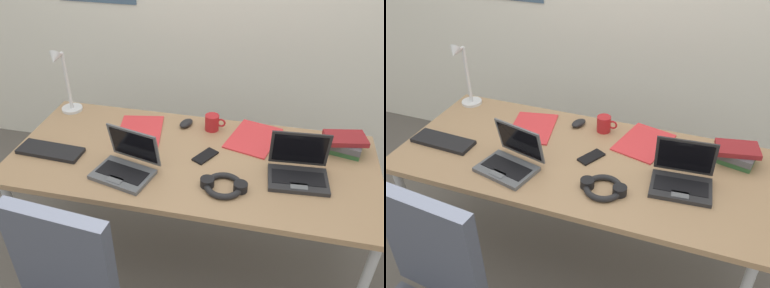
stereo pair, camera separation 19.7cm
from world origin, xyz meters
TOP-DOWN VIEW (x-y plane):
  - ground_plane at (0.00, 0.00)m, footprint 12.00×12.00m
  - desk at (0.00, 0.00)m, footprint 1.80×0.80m
  - desk_lamp at (-0.80, 0.28)m, footprint 0.12×0.18m
  - laptop_by_keyboard at (-0.27, -0.18)m, footprint 0.31×0.28m
  - laptop_front_right at (0.51, -0.04)m, footprint 0.28×0.23m
  - external_keyboard at (-0.70, -0.12)m, footprint 0.34×0.14m
  - computer_mouse at (-0.10, 0.28)m, footprint 0.09×0.11m
  - cell_phone at (0.06, 0.02)m, footprint 0.12×0.15m
  - headphones at (0.19, -0.20)m, footprint 0.21×0.18m
  - book_stack at (0.74, 0.23)m, footprint 0.22×0.20m
  - paper_folder_near_mouse at (-0.33, 0.17)m, footprint 0.28×0.35m
  - paper_folder_center at (0.28, 0.24)m, footprint 0.30×0.36m
  - coffee_mug at (0.05, 0.28)m, footprint 0.11×0.08m

SIDE VIEW (x-z plane):
  - ground_plane at x=0.00m, z-range 0.00..0.00m
  - desk at x=0.00m, z-range 0.31..1.05m
  - paper_folder_near_mouse at x=-0.33m, z-range 0.74..0.75m
  - paper_folder_center at x=0.28m, z-range 0.74..0.75m
  - cell_phone at x=0.06m, z-range 0.74..0.75m
  - external_keyboard at x=-0.70m, z-range 0.74..0.76m
  - headphones at x=0.19m, z-range 0.74..0.78m
  - computer_mouse at x=-0.10m, z-range 0.74..0.77m
  - laptop_by_keyboard at x=-0.27m, z-range 0.68..0.88m
  - laptop_front_right at x=0.51m, z-range 0.68..0.88m
  - coffee_mug at x=0.05m, z-range 0.74..0.83m
  - book_stack at x=0.74m, z-range 0.74..0.83m
  - desk_lamp at x=-0.80m, z-range 0.74..1.14m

